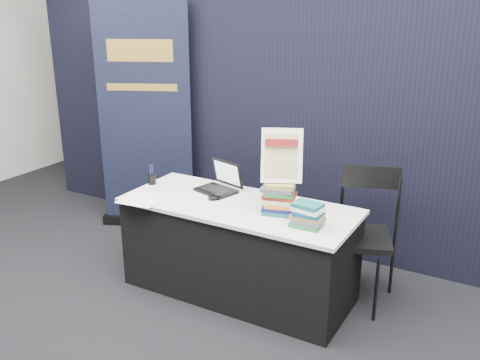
% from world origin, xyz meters
% --- Properties ---
extents(floor, '(8.00, 8.00, 0.00)m').
position_xyz_m(floor, '(0.00, 0.00, 0.00)').
color(floor, black).
rests_on(floor, ground).
extents(wall_back, '(8.00, 0.02, 3.50)m').
position_xyz_m(wall_back, '(0.00, 4.00, 1.75)').
color(wall_back, beige).
rests_on(wall_back, floor).
extents(drape_partition, '(6.00, 0.08, 2.40)m').
position_xyz_m(drape_partition, '(0.00, 1.60, 1.20)').
color(drape_partition, black).
rests_on(drape_partition, floor).
extents(display_table, '(1.80, 0.75, 0.75)m').
position_xyz_m(display_table, '(0.00, 0.55, 0.38)').
color(display_table, black).
rests_on(display_table, floor).
extents(laptop, '(0.36, 0.32, 0.24)m').
position_xyz_m(laptop, '(-0.29, 0.73, 0.81)').
color(laptop, black).
rests_on(laptop, display_table).
extents(mouse, '(0.12, 0.14, 0.04)m').
position_xyz_m(mouse, '(-0.21, 0.55, 0.77)').
color(mouse, black).
rests_on(mouse, display_table).
extents(brochure_left, '(0.33, 0.30, 0.00)m').
position_xyz_m(brochure_left, '(-0.72, 0.32, 0.75)').
color(brochure_left, silver).
rests_on(brochure_left, display_table).
extents(brochure_mid, '(0.33, 0.25, 0.00)m').
position_xyz_m(brochure_mid, '(-0.70, 0.22, 0.75)').
color(brochure_mid, white).
rests_on(brochure_mid, display_table).
extents(brochure_right, '(0.31, 0.22, 0.00)m').
position_xyz_m(brochure_right, '(-0.52, 0.33, 0.75)').
color(brochure_right, silver).
rests_on(brochure_right, display_table).
extents(pen_cup, '(0.08, 0.08, 0.09)m').
position_xyz_m(pen_cup, '(-0.86, 0.59, 0.79)').
color(pen_cup, black).
rests_on(pen_cup, display_table).
extents(book_stack_tall, '(0.25, 0.22, 0.23)m').
position_xyz_m(book_stack_tall, '(0.34, 0.54, 0.87)').
color(book_stack_tall, '#175458').
rests_on(book_stack_tall, display_table).
extents(book_stack_short, '(0.20, 0.16, 0.17)m').
position_xyz_m(book_stack_short, '(0.61, 0.42, 0.83)').
color(book_stack_short, '#1E7235').
rests_on(book_stack_short, display_table).
extents(info_sign, '(0.31, 0.22, 0.40)m').
position_xyz_m(info_sign, '(0.34, 0.57, 1.17)').
color(info_sign, black).
rests_on(info_sign, book_stack_tall).
extents(pullup_banner, '(0.92, 0.49, 2.28)m').
position_xyz_m(pullup_banner, '(-1.46, 1.26, 1.01)').
color(pullup_banner, black).
rests_on(pullup_banner, floor).
extents(stacking_chair, '(0.60, 0.62, 1.03)m').
position_xyz_m(stacking_chair, '(0.84, 0.94, 0.57)').
color(stacking_chair, black).
rests_on(stacking_chair, floor).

